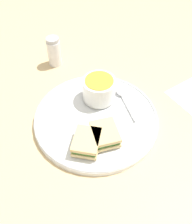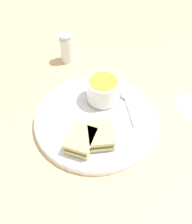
{
  "view_description": "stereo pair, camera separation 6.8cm",
  "coord_description": "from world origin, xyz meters",
  "px_view_note": "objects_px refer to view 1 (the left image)",
  "views": [
    {
      "loc": [
        0.37,
        0.25,
        0.55
      ],
      "look_at": [
        0.0,
        0.0,
        0.04
      ],
      "focal_mm": 42.0,
      "sensor_mm": 36.0,
      "label": 1
    },
    {
      "loc": [
        0.33,
        0.31,
        0.55
      ],
      "look_at": [
        0.0,
        0.0,
        0.04
      ],
      "focal_mm": 42.0,
      "sensor_mm": 36.0,
      "label": 2
    }
  ],
  "objects_px": {
    "soup_bowl": "(99,89)",
    "sandwich_half_far": "(105,134)",
    "spoon": "(122,95)",
    "salt_shaker": "(54,52)",
    "sandwich_half_near": "(87,142)"
  },
  "relations": [
    {
      "from": "soup_bowl",
      "to": "sandwich_half_far",
      "type": "height_order",
      "value": "soup_bowl"
    },
    {
      "from": "spoon",
      "to": "salt_shaker",
      "type": "relative_size",
      "value": 1.14
    },
    {
      "from": "soup_bowl",
      "to": "sandwich_half_far",
      "type": "xyz_separation_m",
      "value": [
        0.11,
        0.09,
        -0.02
      ]
    },
    {
      "from": "spoon",
      "to": "salt_shaker",
      "type": "xyz_separation_m",
      "value": [
        -0.02,
        -0.27,
        0.03
      ]
    },
    {
      "from": "spoon",
      "to": "sandwich_half_far",
      "type": "relative_size",
      "value": 1.14
    },
    {
      "from": "soup_bowl",
      "to": "sandwich_half_near",
      "type": "relative_size",
      "value": 0.97
    },
    {
      "from": "spoon",
      "to": "sandwich_half_near",
      "type": "bearing_deg",
      "value": 133.17
    },
    {
      "from": "soup_bowl",
      "to": "spoon",
      "type": "xyz_separation_m",
      "value": [
        -0.04,
        0.05,
        -0.03
      ]
    },
    {
      "from": "sandwich_half_near",
      "to": "sandwich_half_far",
      "type": "height_order",
      "value": "same"
    },
    {
      "from": "spoon",
      "to": "sandwich_half_near",
      "type": "height_order",
      "value": "sandwich_half_near"
    },
    {
      "from": "sandwich_half_far",
      "to": "sandwich_half_near",
      "type": "bearing_deg",
      "value": -28.2
    },
    {
      "from": "soup_bowl",
      "to": "salt_shaker",
      "type": "bearing_deg",
      "value": -106.27
    },
    {
      "from": "sandwich_half_near",
      "to": "sandwich_half_far",
      "type": "relative_size",
      "value": 0.97
    },
    {
      "from": "spoon",
      "to": "sandwich_half_far",
      "type": "height_order",
      "value": "sandwich_half_far"
    },
    {
      "from": "soup_bowl",
      "to": "spoon",
      "type": "height_order",
      "value": "soup_bowl"
    }
  ]
}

